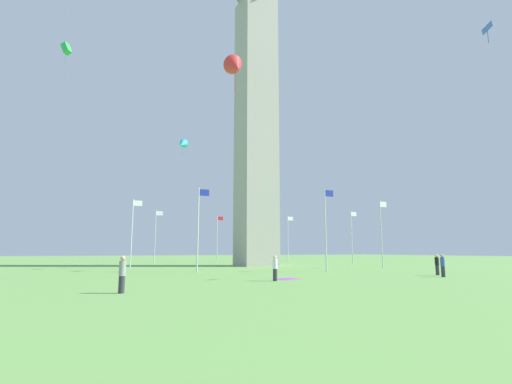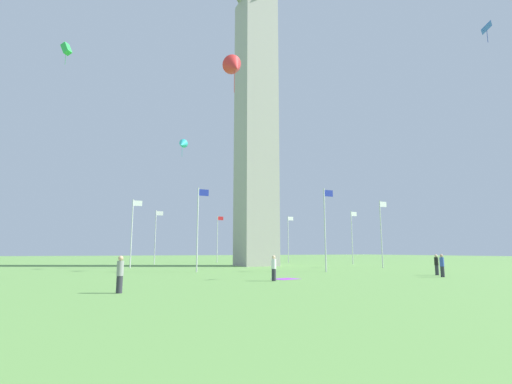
{
  "view_description": "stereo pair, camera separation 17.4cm",
  "coord_description": "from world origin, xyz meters",
  "views": [
    {
      "loc": [
        -21.77,
        -47.17,
        1.97
      ],
      "look_at": [
        0.0,
        0.0,
        10.03
      ],
      "focal_mm": 26.77,
      "sensor_mm": 36.0,
      "label": 1
    },
    {
      "loc": [
        -21.61,
        -47.24,
        1.97
      ],
      "look_at": [
        0.0,
        0.0,
        10.03
      ],
      "focal_mm": 26.77,
      "sensor_mm": 36.0,
      "label": 2
    }
  ],
  "objects": [
    {
      "name": "flagpole_ne",
      "position": [
        11.49,
        11.43,
        4.44
      ],
      "size": [
        1.12,
        0.14,
        8.1
      ],
      "color": "silver",
      "rests_on": "ground"
    },
    {
      "name": "picnic_blanket_near_first_person",
      "position": [
        -8.12,
        -22.85,
        0.01
      ],
      "size": [
        2.11,
        1.83,
        0.01
      ],
      "primitive_type": "cube",
      "rotation": [
        0.0,
        0.0,
        0.27
      ],
      "color": "purple",
      "rests_on": "ground"
    },
    {
      "name": "kite_blue_diamond",
      "position": [
        5.6,
        -30.15,
        18.81
      ],
      "size": [
        1.1,
        1.03,
        1.51
      ],
      "color": "blue"
    },
    {
      "name": "person_black_shirt",
      "position": [
        5.35,
        -24.28,
        0.85
      ],
      "size": [
        0.32,
        0.32,
        1.7
      ],
      "rotation": [
        0.0,
        0.0,
        2.11
      ],
      "color": "#2D2D38",
      "rests_on": "ground"
    },
    {
      "name": "kite_cyan_delta",
      "position": [
        -11.7,
        -5.26,
        14.06
      ],
      "size": [
        1.58,
        1.66,
        2.12
      ],
      "color": "#33C6D1"
    },
    {
      "name": "flagpole_nw",
      "position": [
        11.49,
        -11.43,
        4.44
      ],
      "size": [
        1.12,
        0.14,
        8.1
      ],
      "color": "silver",
      "rests_on": "ground"
    },
    {
      "name": "flagpole_s",
      "position": [
        -16.11,
        0.0,
        4.44
      ],
      "size": [
        1.12,
        0.14,
        8.1
      ],
      "color": "silver",
      "rests_on": "ground"
    },
    {
      "name": "flagpole_e",
      "position": [
        0.06,
        16.17,
        4.44
      ],
      "size": [
        1.12,
        0.14,
        8.1
      ],
      "color": "silver",
      "rests_on": "ground"
    },
    {
      "name": "kite_red_delta",
      "position": [
        -11.42,
        -20.87,
        16.39
      ],
      "size": [
        1.62,
        2.11,
        3.22
      ],
      "color": "red"
    },
    {
      "name": "ground_plane",
      "position": [
        0.0,
        0.0,
        0.0
      ],
      "size": [
        260.0,
        260.0,
        0.0
      ],
      "primitive_type": "plane",
      "color": "#609347"
    },
    {
      "name": "kite_green_box",
      "position": [
        -24.5,
        -1.24,
        24.89
      ],
      "size": [
        1.33,
        1.28,
        2.64
      ],
      "color": "green"
    },
    {
      "name": "flagpole_w",
      "position": [
        0.06,
        -16.17,
        4.44
      ],
      "size": [
        1.12,
        0.14,
        8.1
      ],
      "color": "silver",
      "rests_on": "ground"
    },
    {
      "name": "obelisk_monument",
      "position": [
        0.0,
        0.0,
        21.92
      ],
      "size": [
        4.82,
        4.82,
        43.83
      ],
      "color": "#A8A399",
      "rests_on": "ground"
    },
    {
      "name": "person_blue_shirt",
      "position": [
        3.83,
        -26.07,
        0.86
      ],
      "size": [
        0.32,
        0.32,
        1.73
      ],
      "rotation": [
        0.0,
        0.0,
        1.69
      ],
      "color": "#2D2D38",
      "rests_on": "ground"
    },
    {
      "name": "flagpole_se",
      "position": [
        -11.37,
        11.43,
        4.44
      ],
      "size": [
        1.12,
        0.14,
        8.1
      ],
      "color": "silver",
      "rests_on": "ground"
    },
    {
      "name": "person_white_shirt",
      "position": [
        -9.74,
        -24.14,
        0.84
      ],
      "size": [
        0.32,
        0.32,
        1.69
      ],
      "rotation": [
        0.0,
        0.0,
        0.85
      ],
      "color": "#2D2D38",
      "rests_on": "ground"
    },
    {
      "name": "flagpole_sw",
      "position": [
        -11.37,
        -11.43,
        4.44
      ],
      "size": [
        1.12,
        0.14,
        8.1
      ],
      "color": "silver",
      "rests_on": "ground"
    },
    {
      "name": "person_gray_shirt",
      "position": [
        -19.8,
        -27.69,
        0.87
      ],
      "size": [
        0.32,
        0.32,
        1.75
      ],
      "rotation": [
        0.0,
        0.0,
        0.42
      ],
      "color": "#2D2D38",
      "rests_on": "ground"
    },
    {
      "name": "flagpole_n",
      "position": [
        16.23,
        0.0,
        4.44
      ],
      "size": [
        1.12,
        0.14,
        8.1
      ],
      "color": "silver",
      "rests_on": "ground"
    }
  ]
}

